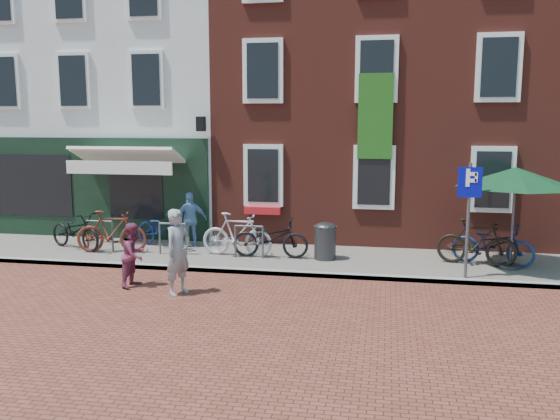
% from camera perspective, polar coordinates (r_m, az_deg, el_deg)
% --- Properties ---
extents(ground, '(80.00, 80.00, 0.00)m').
position_cam_1_polar(ground, '(13.79, -6.20, -6.09)').
color(ground, brown).
extents(sidewalk, '(24.00, 3.00, 0.10)m').
position_cam_1_polar(sidewalk, '(14.95, -0.87, -4.65)').
color(sidewalk, slate).
rests_on(sidewalk, ground).
extents(building_stucco, '(8.00, 8.00, 9.00)m').
position_cam_1_polar(building_stucco, '(21.66, -13.99, 11.15)').
color(building_stucco, silver).
rests_on(building_stucco, ground).
extents(building_brick_mid, '(6.00, 8.00, 10.00)m').
position_cam_1_polar(building_brick_mid, '(19.89, 5.17, 13.04)').
color(building_brick_mid, maroon).
rests_on(building_brick_mid, ground).
extents(building_brick_right, '(6.00, 8.00, 10.00)m').
position_cam_1_polar(building_brick_right, '(20.24, 22.76, 12.32)').
color(building_brick_right, maroon).
rests_on(building_brick_right, ground).
extents(litter_bin, '(0.54, 0.54, 0.99)m').
position_cam_1_polar(litter_bin, '(14.54, 4.40, -2.81)').
color(litter_bin, '#343437').
rests_on(litter_bin, sidewalk).
extents(parking_sign, '(0.50, 0.08, 2.52)m').
position_cam_1_polar(parking_sign, '(13.23, 17.86, 0.81)').
color(parking_sign, '#4C4C4F').
rests_on(parking_sign, sidewalk).
extents(parasol, '(2.65, 2.65, 2.45)m').
position_cam_1_polar(parasol, '(14.40, 21.89, 3.32)').
color(parasol, '#4C4C4F').
rests_on(parasol, sidewalk).
extents(woman, '(0.64, 0.75, 1.75)m').
position_cam_1_polar(woman, '(12.10, -9.86, -4.02)').
color(woman, gray).
rests_on(woman, ground).
extents(boy, '(0.62, 0.74, 1.37)m').
position_cam_1_polar(boy, '(12.88, -13.99, -4.23)').
color(boy, '#7D2F49').
rests_on(boy, ground).
extents(cafe_person, '(0.94, 0.73, 1.49)m').
position_cam_1_polar(cafe_person, '(16.07, -8.67, -0.91)').
color(cafe_person, '#6F98C9').
rests_on(cafe_person, sidewalk).
extents(bicycle_0, '(2.00, 1.36, 0.99)m').
position_cam_1_polar(bicycle_0, '(16.55, -19.25, -1.89)').
color(bicycle_0, black).
rests_on(bicycle_0, sidewalk).
extents(bicycle_1, '(1.89, 0.79, 1.10)m').
position_cam_1_polar(bicycle_1, '(15.80, -16.04, -2.03)').
color(bicycle_1, '#582317').
rests_on(bicycle_1, sidewalk).
extents(bicycle_2, '(2.00, 1.39, 0.99)m').
position_cam_1_polar(bicycle_2, '(16.13, -11.32, -1.83)').
color(bicycle_2, '#101B4F').
rests_on(bicycle_2, sidewalk).
extents(bicycle_3, '(1.87, 0.65, 1.10)m').
position_cam_1_polar(bicycle_3, '(14.87, -4.21, -2.38)').
color(bicycle_3, '#AEAFB1').
rests_on(bicycle_3, sidewalk).
extents(bicycle_4, '(1.92, 0.73, 0.99)m').
position_cam_1_polar(bicycle_4, '(14.67, -0.92, -2.73)').
color(bicycle_4, black).
rests_on(bicycle_4, sidewalk).
extents(bicycle_5, '(1.91, 0.96, 1.10)m').
position_cam_1_polar(bicycle_5, '(14.64, 18.52, -3.00)').
color(bicycle_5, black).
rests_on(bicycle_5, sidewalk).
extents(bicycle_6, '(2.00, 1.20, 0.99)m').
position_cam_1_polar(bicycle_6, '(14.84, 19.96, -3.13)').
color(bicycle_6, navy).
rests_on(bicycle_6, sidewalk).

